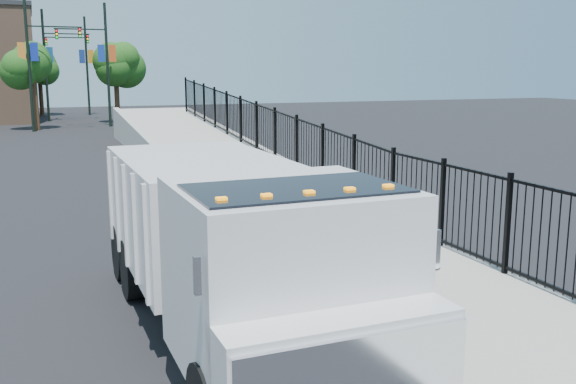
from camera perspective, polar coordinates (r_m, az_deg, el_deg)
name	(u,v)px	position (r m, az deg, el deg)	size (l,w,h in m)	color
ground	(327,305)	(10.55, 3.44, -10.02)	(120.00, 120.00, 0.00)	black
sidewalk	(506,330)	(9.95, 18.84, -11.57)	(3.55, 12.00, 0.12)	#9E998E
curb	(390,350)	(8.89, 9.03, -13.72)	(0.30, 12.00, 0.16)	#ADAAA3
ramp	(207,164)	(25.99, -7.18, 2.45)	(3.95, 24.00, 1.70)	#9E998E
iron_fence	(275,152)	(22.50, -1.17, 3.55)	(0.10, 28.00, 1.80)	black
truck	(234,240)	(8.84, -4.83, -4.29)	(2.58, 7.59, 2.59)	black
worker	(375,251)	(10.06, 7.78, -5.18)	(0.64, 0.42, 1.75)	#901847
debris	(430,266)	(12.27, 12.47, -6.40)	(0.41, 0.41, 0.10)	silver
light_pole_0	(34,59)	(42.37, -21.65, 10.92)	(3.77, 0.22, 8.00)	black
light_pole_1	(102,60)	(44.56, -16.17, 11.21)	(3.78, 0.22, 8.00)	black
light_pole_2	(50,61)	(50.51, -20.43, 10.87)	(3.78, 0.22, 8.00)	black
light_pole_3	(83,62)	(56.41, -17.77, 10.96)	(3.78, 0.22, 8.00)	black
tree_0	(33,66)	(43.21, -21.74, 10.34)	(2.59, 2.59, 5.29)	#382314
tree_1	(115,67)	(47.96, -15.09, 10.70)	(2.61, 2.61, 5.30)	#382314
tree_2	(39,67)	(57.32, -21.27, 10.32)	(2.78, 2.78, 5.39)	#382314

